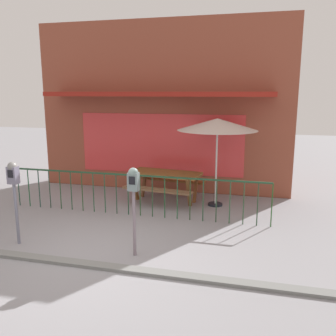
{
  "coord_description": "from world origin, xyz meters",
  "views": [
    {
      "loc": [
        2.71,
        -5.42,
        2.8
      ],
      "look_at": [
        0.7,
        2.54,
        1.07
      ],
      "focal_mm": 38.73,
      "sensor_mm": 36.0,
      "label": 1
    }
  ],
  "objects": [
    {
      "name": "pub_storefront",
      "position": [
        0.0,
        4.63,
        2.37
      ],
      "size": [
        7.25,
        1.39,
        4.74
      ],
      "color": "#522B20",
      "rests_on": "ground"
    },
    {
      "name": "ground",
      "position": [
        0.0,
        0.0,
        0.0
      ],
      "size": [
        40.0,
        40.0,
        0.0
      ],
      "primitive_type": "plane",
      "color": "gray"
    },
    {
      "name": "patio_fence_front",
      "position": [
        0.0,
        2.14,
        0.66
      ],
      "size": [
        6.12,
        0.04,
        0.97
      ],
      "color": "#1E442A",
      "rests_on": "ground"
    },
    {
      "name": "picnic_table_left",
      "position": [
        0.42,
        3.39,
        0.61
      ],
      "size": [
        1.97,
        1.59,
        0.79
      ],
      "color": "brown",
      "rests_on": "ground"
    },
    {
      "name": "patio_umbrella",
      "position": [
        1.73,
        3.34,
        2.02
      ],
      "size": [
        1.94,
        1.94,
        2.18
      ],
      "color": "black",
      "rests_on": "ground"
    },
    {
      "name": "parking_meter_near",
      "position": [
        0.7,
        0.15,
        1.21
      ],
      "size": [
        0.18,
        0.17,
        1.57
      ],
      "color": "slate",
      "rests_on": "ground"
    },
    {
      "name": "curb_edge",
      "position": [
        0.0,
        -0.42,
        0.0
      ],
      "size": [
        10.15,
        0.2,
        0.11
      ],
      "primitive_type": "cube",
      "color": "slate",
      "rests_on": "ground"
    },
    {
      "name": "parking_meter_far",
      "position": [
        -1.58,
        0.09,
        1.21
      ],
      "size": [
        0.18,
        0.17,
        1.57
      ],
      "color": "slate",
      "rests_on": "ground"
    }
  ]
}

